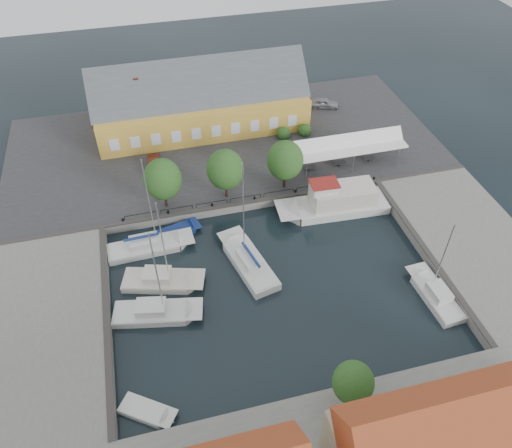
{
  "coord_description": "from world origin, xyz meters",
  "views": [
    {
      "loc": [
        -9.9,
        -32.36,
        38.37
      ],
      "look_at": [
        0.0,
        6.0,
        1.5
      ],
      "focal_mm": 35.0,
      "sensor_mm": 36.0,
      "label": 1
    }
  ],
  "objects_px": {
    "tent_canopy": "(349,146)",
    "west_boat_b": "(162,281)",
    "car_silver": "(324,103)",
    "west_boat_a": "(149,247)",
    "warehouse": "(196,103)",
    "launch_sw": "(147,412)",
    "car_red": "(154,164)",
    "trawler": "(336,203)",
    "center_sailboat": "(249,263)",
    "launch_nw": "(177,232)",
    "west_boat_c": "(156,314)",
    "east_boat_c": "(435,296)"
  },
  "relations": [
    {
      "from": "tent_canopy",
      "to": "west_boat_b",
      "type": "relative_size",
      "value": 1.25
    },
    {
      "from": "car_silver",
      "to": "west_boat_a",
      "type": "distance_m",
      "value": 35.31
    },
    {
      "from": "warehouse",
      "to": "launch_sw",
      "type": "bearing_deg",
      "value": -105.35
    },
    {
      "from": "car_silver",
      "to": "car_red",
      "type": "xyz_separation_m",
      "value": [
        -25.55,
        -8.96,
        -0.04
      ]
    },
    {
      "from": "trawler",
      "to": "west_boat_b",
      "type": "xyz_separation_m",
      "value": [
        -20.92,
        -6.15,
        -0.76
      ]
    },
    {
      "from": "warehouse",
      "to": "center_sailboat",
      "type": "relative_size",
      "value": 2.2
    },
    {
      "from": "launch_nw",
      "to": "trawler",
      "type": "bearing_deg",
      "value": -2.11
    },
    {
      "from": "tent_canopy",
      "to": "car_red",
      "type": "xyz_separation_m",
      "value": [
        -23.54,
        4.99,
        -1.98
      ]
    },
    {
      "from": "warehouse",
      "to": "west_boat_b",
      "type": "bearing_deg",
      "value": -107.19
    },
    {
      "from": "west_boat_c",
      "to": "launch_nw",
      "type": "distance_m",
      "value": 11.22
    },
    {
      "from": "tent_canopy",
      "to": "car_silver",
      "type": "xyz_separation_m",
      "value": [
        2.02,
        13.94,
        -1.94
      ]
    },
    {
      "from": "warehouse",
      "to": "east_boat_c",
      "type": "distance_m",
      "value": 39.56
    },
    {
      "from": "trawler",
      "to": "west_boat_c",
      "type": "bearing_deg",
      "value": -155.5
    },
    {
      "from": "car_silver",
      "to": "west_boat_a",
      "type": "relative_size",
      "value": 0.36
    },
    {
      "from": "west_boat_a",
      "to": "tent_canopy",
      "type": "bearing_deg",
      "value": 17.09
    },
    {
      "from": "east_boat_c",
      "to": "launch_sw",
      "type": "height_order",
      "value": "east_boat_c"
    },
    {
      "from": "car_silver",
      "to": "tent_canopy",
      "type": "bearing_deg",
      "value": -169.18
    },
    {
      "from": "trawler",
      "to": "west_boat_a",
      "type": "height_order",
      "value": "west_boat_a"
    },
    {
      "from": "car_silver",
      "to": "east_boat_c",
      "type": "bearing_deg",
      "value": -163.22
    },
    {
      "from": "trawler",
      "to": "west_boat_b",
      "type": "distance_m",
      "value": 21.81
    },
    {
      "from": "center_sailboat",
      "to": "west_boat_a",
      "type": "relative_size",
      "value": 1.07
    },
    {
      "from": "car_silver",
      "to": "west_boat_c",
      "type": "distance_m",
      "value": 41.59
    },
    {
      "from": "tent_canopy",
      "to": "west_boat_b",
      "type": "height_order",
      "value": "west_boat_b"
    },
    {
      "from": "warehouse",
      "to": "car_red",
      "type": "xyz_separation_m",
      "value": [
        -6.94,
        -8.87,
        -2.73
      ]
    },
    {
      "from": "tent_canopy",
      "to": "car_silver",
      "type": "bearing_deg",
      "value": 81.77
    },
    {
      "from": "trawler",
      "to": "launch_sw",
      "type": "relative_size",
      "value": 2.75
    },
    {
      "from": "west_boat_a",
      "to": "launch_nw",
      "type": "distance_m",
      "value": 3.71
    },
    {
      "from": "west_boat_b",
      "to": "warehouse",
      "type": "bearing_deg",
      "value": 72.81
    },
    {
      "from": "west_boat_a",
      "to": "center_sailboat",
      "type": "bearing_deg",
      "value": -26.92
    },
    {
      "from": "tent_canopy",
      "to": "west_boat_b",
      "type": "distance_m",
      "value": 28.31
    },
    {
      "from": "trawler",
      "to": "launch_sw",
      "type": "distance_m",
      "value": 30.62
    },
    {
      "from": "warehouse",
      "to": "west_boat_c",
      "type": "bearing_deg",
      "value": -106.86
    },
    {
      "from": "car_red",
      "to": "center_sailboat",
      "type": "relative_size",
      "value": 0.33
    },
    {
      "from": "tent_canopy",
      "to": "car_red",
      "type": "relative_size",
      "value": 3.29
    },
    {
      "from": "east_boat_c",
      "to": "west_boat_b",
      "type": "relative_size",
      "value": 0.87
    },
    {
      "from": "tent_canopy",
      "to": "center_sailboat",
      "type": "bearing_deg",
      "value": -141.06
    },
    {
      "from": "east_boat_c",
      "to": "west_boat_b",
      "type": "height_order",
      "value": "west_boat_b"
    },
    {
      "from": "car_silver",
      "to": "launch_nw",
      "type": "xyz_separation_m",
      "value": [
        -24.42,
        -20.13,
        -1.65
      ]
    },
    {
      "from": "car_red",
      "to": "west_boat_a",
      "type": "relative_size",
      "value": 0.35
    },
    {
      "from": "car_red",
      "to": "west_boat_c",
      "type": "height_order",
      "value": "west_boat_c"
    },
    {
      "from": "warehouse",
      "to": "car_red",
      "type": "distance_m",
      "value": 11.59
    },
    {
      "from": "car_red",
      "to": "east_boat_c",
      "type": "bearing_deg",
      "value": -44.33
    },
    {
      "from": "tent_canopy",
      "to": "car_silver",
      "type": "relative_size",
      "value": 3.21
    },
    {
      "from": "car_silver",
      "to": "trawler",
      "type": "relative_size",
      "value": 0.33
    },
    {
      "from": "trawler",
      "to": "east_boat_c",
      "type": "height_order",
      "value": "east_boat_c"
    },
    {
      "from": "west_boat_c",
      "to": "west_boat_a",
      "type": "bearing_deg",
      "value": 88.63
    },
    {
      "from": "launch_nw",
      "to": "launch_sw",
      "type": "bearing_deg",
      "value": -104.53
    },
    {
      "from": "west_boat_b",
      "to": "west_boat_c",
      "type": "height_order",
      "value": "west_boat_c"
    },
    {
      "from": "car_silver",
      "to": "west_boat_b",
      "type": "height_order",
      "value": "west_boat_b"
    },
    {
      "from": "warehouse",
      "to": "west_boat_b",
      "type": "xyz_separation_m",
      "value": [
        -8.31,
        -26.87,
        -4.17
      ]
    }
  ]
}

